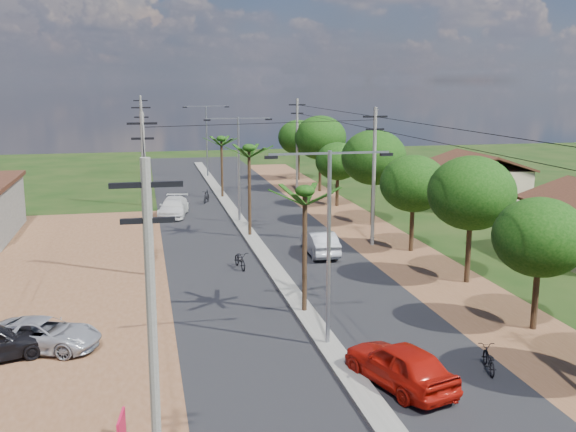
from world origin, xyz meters
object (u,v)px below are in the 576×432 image
car_white_far (174,207)px  roadside_sign (121,431)px  car_silver_mid (320,243)px  car_parked_silver (44,335)px  car_red_near (400,365)px  moto_rider_east (488,360)px

car_white_far → roadside_sign: car_white_far is taller
car_white_far → car_silver_mid: bearing=-49.2°
car_white_far → car_parked_silver: size_ratio=1.11×
roadside_sign → car_parked_silver: bearing=119.3°
car_red_near → car_parked_silver: size_ratio=1.04×
moto_rider_east → car_red_near: bearing=22.9°
car_silver_mid → moto_rider_east: size_ratio=2.61×
car_silver_mid → car_white_far: car_silver_mid is taller
car_red_near → roadside_sign: (-9.50, -1.94, -0.33)m
car_silver_mid → roadside_sign: (-11.49, -20.26, -0.27)m
roadside_sign → car_silver_mid: bearing=68.0°
moto_rider_east → roadside_sign: bearing=25.9°
car_parked_silver → moto_rider_east: bearing=-88.5°
car_red_near → car_silver_mid: size_ratio=1.05×
car_white_far → roadside_sign: size_ratio=4.39×
car_silver_mid → moto_rider_east: 17.93m
roadside_sign → car_white_far: bearing=92.3°
car_parked_silver → car_red_near: bearing=-95.2°
car_white_far → moto_rider_east: car_white_far is taller
car_white_far → car_parked_silver: 27.21m
car_red_near → car_white_far: size_ratio=0.94×
car_silver_mid → car_parked_silver: car_silver_mid is taller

